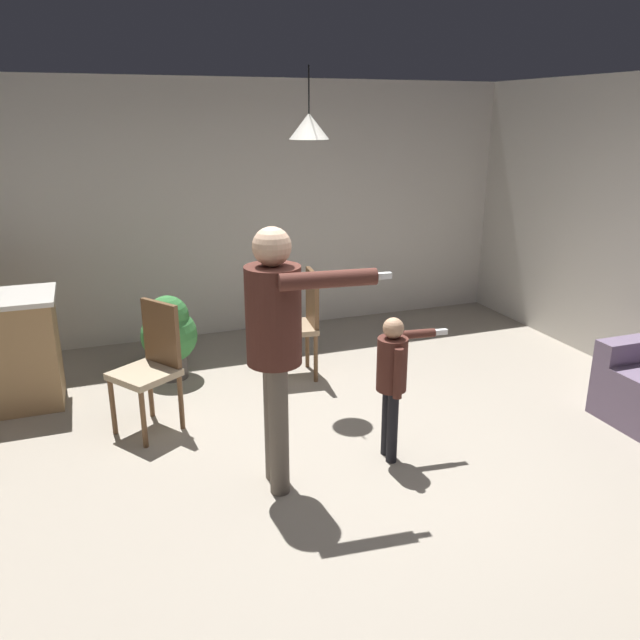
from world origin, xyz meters
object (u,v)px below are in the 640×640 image
(person_adult, at_px, (276,332))
(dining_chair_near_wall, at_px, (300,320))
(person_child, at_px, (393,373))
(dining_chair_by_counter, at_px, (151,363))
(potted_plant_corner, at_px, (169,333))

(person_adult, distance_m, dining_chair_near_wall, 1.90)
(person_adult, distance_m, person_child, 0.94)
(person_adult, height_order, dining_chair_near_wall, person_adult)
(person_child, distance_m, dining_chair_by_counter, 1.84)
(person_adult, xyz_separation_m, dining_chair_by_counter, (-0.68, 1.10, -0.52))
(dining_chair_near_wall, bearing_deg, person_child, -168.75)
(dining_chair_near_wall, distance_m, potted_plant_corner, 1.21)
(person_adult, relative_size, potted_plant_corner, 2.19)
(dining_chair_by_counter, distance_m, potted_plant_corner, 1.00)
(person_adult, distance_m, potted_plant_corner, 2.19)
(person_child, bearing_deg, person_adult, -79.89)
(person_child, bearing_deg, dining_chair_by_counter, -117.97)
(person_child, xyz_separation_m, potted_plant_corner, (-1.27, 2.00, -0.22))
(person_adult, relative_size, person_child, 1.64)
(potted_plant_corner, bearing_deg, person_adult, -78.26)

